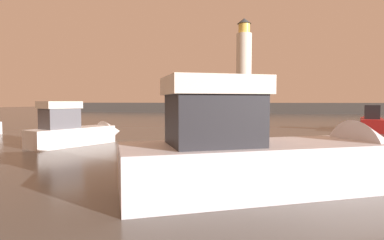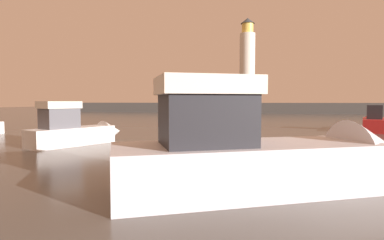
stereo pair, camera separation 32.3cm
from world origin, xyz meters
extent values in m
plane|color=#4C4742|center=(0.00, 34.57, 0.00)|extent=(220.00, 220.00, 0.00)
cube|color=#423F3D|center=(0.00, 69.13, 1.09)|extent=(87.85, 5.72, 2.19)
cylinder|color=silver|center=(-1.88, 69.13, 9.68)|extent=(3.30, 3.30, 14.99)
cylinder|color=#F2CC59|center=(-1.88, 69.13, 18.22)|extent=(2.48, 2.48, 2.10)
cone|color=#33383D|center=(-1.88, 69.13, 19.87)|extent=(2.97, 2.97, 1.20)
cube|color=white|center=(-6.92, 14.79, 0.50)|extent=(3.20, 5.08, 1.00)
cone|color=white|center=(-5.88, 17.40, 0.55)|extent=(1.84, 1.79, 1.45)
cube|color=#595960|center=(-7.19, 14.10, 1.54)|extent=(1.78, 2.14, 1.09)
cube|color=silver|center=(-7.19, 14.10, 2.28)|extent=(1.96, 2.35, 0.38)
cube|color=silver|center=(3.54, 7.97, 0.66)|extent=(7.59, 5.66, 1.32)
cone|color=silver|center=(7.29, 10.01, 0.73)|extent=(3.10, 3.16, 2.38)
cube|color=#232328|center=(2.47, 7.38, 1.98)|extent=(2.87, 2.70, 1.32)
cube|color=silver|center=(2.47, 7.38, 2.87)|extent=(3.16, 2.97, 0.46)
cube|color=#B21E1E|center=(12.17, 28.50, 0.52)|extent=(2.83, 5.36, 1.04)
cone|color=#B21E1E|center=(12.88, 31.38, 0.57)|extent=(1.90, 1.82, 1.59)
cube|color=#232328|center=(12.09, 28.17, 1.61)|extent=(1.43, 1.72, 1.13)
camera|label=1|loc=(3.92, -0.74, 2.46)|focal=29.50mm
camera|label=2|loc=(4.23, -0.66, 2.46)|focal=29.50mm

